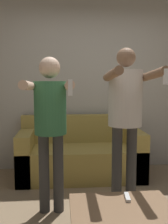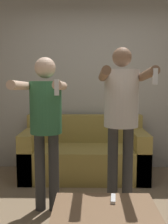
# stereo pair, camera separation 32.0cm
# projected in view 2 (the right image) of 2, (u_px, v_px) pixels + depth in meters

# --- Properties ---
(wall_back) EXTENTS (6.40, 0.06, 2.70)m
(wall_back) POSITION_uv_depth(u_px,v_px,m) (98.00, 83.00, 4.11)
(wall_back) COLOR #B7B2A8
(wall_back) RESTS_ON ground_plane
(couch) EXTENTS (1.75, 0.80, 0.87)m
(couch) POSITION_uv_depth(u_px,v_px,m) (84.00, 156.00, 3.81)
(couch) COLOR #AD9347
(couch) RESTS_ON ground_plane
(person_standing_left) EXTENTS (0.45, 0.77, 1.62)m
(person_standing_left) POSITION_uv_depth(u_px,v_px,m) (46.00, 116.00, 2.70)
(person_standing_left) COLOR #383838
(person_standing_left) RESTS_ON ground_plane
(person_standing_right) EXTENTS (0.47, 0.76, 1.72)m
(person_standing_right) POSITION_uv_depth(u_px,v_px,m) (121.00, 109.00, 2.68)
(person_standing_right) COLOR #383838
(person_standing_right) RESTS_ON ground_plane
(coffee_table) EXTENTS (0.79, 0.54, 0.43)m
(coffee_table) POSITION_uv_depth(u_px,v_px,m) (105.00, 214.00, 1.97)
(coffee_table) COLOR #846042
(coffee_table) RESTS_ON ground_plane
(remote_on_table) EXTENTS (0.05, 0.15, 0.02)m
(remote_on_table) POSITION_uv_depth(u_px,v_px,m) (113.00, 199.00, 2.10)
(remote_on_table) COLOR white
(remote_on_table) RESTS_ON coffee_table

